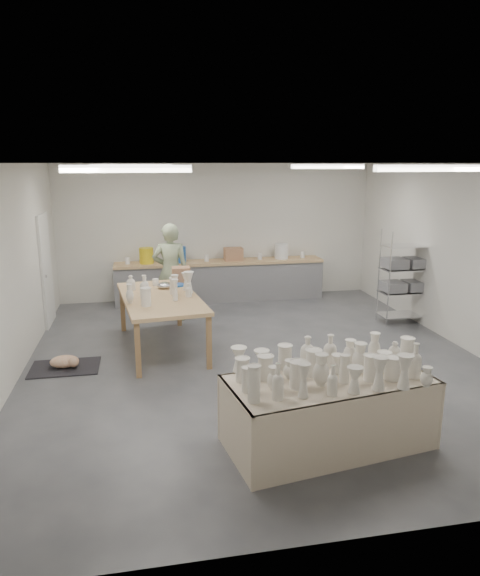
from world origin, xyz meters
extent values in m
plane|color=#424449|center=(0.00, 0.00, 0.00)|extent=(8.00, 8.00, 0.00)
cube|color=white|center=(0.00, 0.00, 2.99)|extent=(7.00, 8.00, 0.02)
cube|color=silver|center=(0.00, 4.00, 1.50)|extent=(7.00, 0.02, 3.00)
cube|color=silver|center=(0.00, -4.00, 1.50)|extent=(7.00, 0.02, 3.00)
cube|color=silver|center=(-3.50, 0.00, 1.50)|extent=(0.02, 8.00, 3.00)
cube|color=silver|center=(3.50, 0.00, 1.50)|extent=(0.02, 8.00, 3.00)
cube|color=white|center=(-3.47, 2.60, 1.05)|extent=(0.05, 0.90, 2.10)
cube|color=white|center=(-1.80, -1.50, 2.94)|extent=(1.40, 0.12, 0.08)
cube|color=white|center=(1.80, -1.50, 2.94)|extent=(1.40, 0.12, 0.08)
cube|color=white|center=(-1.80, 2.00, 2.94)|extent=(1.40, 0.12, 0.08)
cube|color=white|center=(1.80, 2.00, 2.94)|extent=(1.40, 0.12, 0.08)
cube|color=#B07F55|center=(0.00, 3.68, 0.87)|extent=(4.60, 0.60, 0.06)
cube|color=slate|center=(0.00, 3.68, 0.42)|extent=(4.60, 0.55, 0.84)
cylinder|color=gold|center=(-1.60, 3.68, 1.07)|extent=(0.30, 0.30, 0.34)
cylinder|color=#1F53A8|center=(-0.90, 3.68, 1.07)|extent=(0.30, 0.30, 0.34)
cylinder|color=white|center=(1.40, 3.68, 1.07)|extent=(0.30, 0.30, 0.34)
cube|color=#A77551|center=(0.30, 3.68, 1.04)|extent=(0.40, 0.30, 0.28)
cylinder|color=white|center=(-2.00, 3.68, 0.97)|extent=(0.10, 0.10, 0.14)
cylinder|color=white|center=(-0.30, 3.68, 0.97)|extent=(0.10, 0.10, 0.14)
cylinder|color=white|center=(0.90, 3.68, 0.97)|extent=(0.10, 0.10, 0.14)
cylinder|color=white|center=(1.90, 3.68, 0.97)|extent=(0.10, 0.10, 0.14)
cylinder|color=silver|center=(2.78, 1.18, 0.90)|extent=(0.02, 0.02, 1.80)
cylinder|color=silver|center=(3.62, 1.18, 0.90)|extent=(0.02, 0.02, 1.80)
cylinder|color=silver|center=(2.78, 1.62, 0.90)|extent=(0.02, 0.02, 1.80)
cylinder|color=silver|center=(3.62, 1.62, 0.90)|extent=(0.02, 0.02, 1.80)
cube|color=silver|center=(3.20, 1.40, 0.15)|extent=(0.88, 0.48, 0.02)
cube|color=silver|center=(3.20, 1.40, 0.60)|extent=(0.88, 0.48, 0.02)
cube|color=silver|center=(3.20, 1.40, 1.05)|extent=(0.88, 0.48, 0.02)
cube|color=silver|center=(3.20, 1.40, 1.50)|extent=(0.88, 0.48, 0.02)
cube|color=slate|center=(2.98, 1.40, 0.72)|extent=(0.38, 0.42, 0.18)
cube|color=slate|center=(3.42, 1.40, 0.72)|extent=(0.38, 0.42, 0.18)
cube|color=slate|center=(2.98, 1.40, 1.17)|extent=(0.38, 0.42, 0.18)
cube|color=slate|center=(3.42, 1.40, 1.17)|extent=(0.38, 0.42, 0.18)
cube|color=olive|center=(0.22, -2.56, 0.33)|extent=(2.05, 1.18, 0.67)
cube|color=beige|center=(0.22, -2.56, 0.75)|extent=(2.32, 1.37, 0.03)
cube|color=beige|center=(0.22, -3.05, 0.38)|extent=(2.16, 0.38, 0.77)
cube|color=beige|center=(0.22, -2.06, 0.38)|extent=(2.16, 0.38, 0.77)
cube|color=#B07F55|center=(-1.42, 0.83, 0.86)|extent=(1.47, 2.50, 0.06)
cube|color=olive|center=(-1.94, -0.28, 0.41)|extent=(0.08, 0.08, 0.83)
cube|color=olive|center=(-0.90, -0.28, 0.41)|extent=(0.08, 0.08, 0.83)
cube|color=olive|center=(-1.94, 1.95, 0.41)|extent=(0.08, 0.08, 0.83)
cube|color=olive|center=(-0.90, 1.95, 0.41)|extent=(0.08, 0.08, 0.83)
ellipsoid|color=silver|center=(-1.32, 1.38, 0.94)|extent=(0.26, 0.26, 0.12)
cylinder|color=#1F53A8|center=(-1.09, 1.52, 0.90)|extent=(0.26, 0.26, 0.03)
cylinder|color=white|center=(-1.47, 1.62, 0.95)|extent=(0.11, 0.11, 0.12)
cube|color=#A77551|center=(-1.01, 1.78, 1.03)|extent=(0.32, 0.26, 0.28)
cube|color=black|center=(-2.90, 0.22, 0.01)|extent=(1.00, 0.70, 0.02)
ellipsoid|color=white|center=(-2.90, 0.22, 0.11)|extent=(0.46, 0.36, 0.18)
sphere|color=white|center=(-2.76, 0.12, 0.13)|extent=(0.15, 0.15, 0.15)
imported|color=#95A781|center=(-1.16, 2.40, 0.95)|extent=(0.75, 0.54, 1.90)
cylinder|color=#A9181A|center=(-1.16, 2.67, 0.32)|extent=(0.41, 0.41, 0.04)
cylinder|color=silver|center=(-1.01, 2.69, 0.15)|extent=(0.02, 0.02, 0.31)
cylinder|color=silver|center=(-1.25, 2.79, 0.15)|extent=(0.02, 0.02, 0.31)
cylinder|color=silver|center=(-1.21, 2.53, 0.15)|extent=(0.02, 0.02, 0.31)
camera|label=1|loc=(-1.67, -7.36, 3.00)|focal=32.00mm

